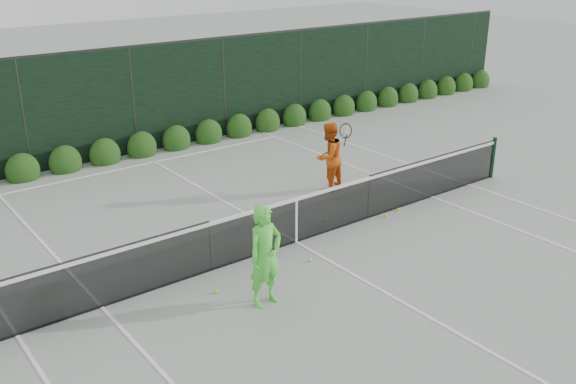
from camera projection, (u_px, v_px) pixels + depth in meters
ground at (296, 242)px, 13.02m from camera, size 80.00×80.00×0.00m
tennis_net at (295, 219)px, 12.81m from camera, size 12.90×0.10×1.07m
player_woman at (265, 256)px, 10.53m from camera, size 0.69×0.47×1.76m
player_man at (329, 157)px, 15.50m from camera, size 0.94×0.80×1.69m
court_lines at (296, 242)px, 13.02m from camera, size 11.03×23.83×0.01m
windscreen_fence at (398, 216)px, 10.46m from camera, size 32.00×21.07×3.06m
hedge_row at (142, 148)px, 18.24m from camera, size 31.66×0.65×0.94m
tennis_balls at (333, 236)px, 13.21m from camera, size 5.27×1.34×0.07m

